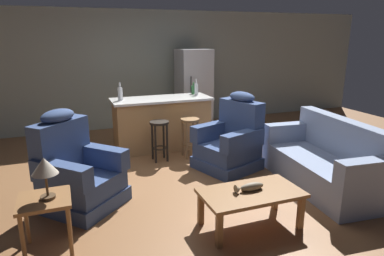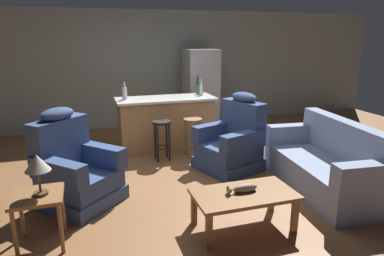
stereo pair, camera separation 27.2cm
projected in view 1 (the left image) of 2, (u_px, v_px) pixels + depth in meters
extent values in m
plane|color=brown|center=(187.00, 174.00, 5.24)|extent=(12.00, 12.00, 0.00)
cube|color=#939E93|center=(139.00, 70.00, 7.72)|extent=(12.00, 0.05, 2.60)
cube|color=olive|center=(251.00, 193.00, 3.71)|extent=(1.10, 0.60, 0.04)
cube|color=olive|center=(219.00, 230.00, 3.38)|extent=(0.06, 0.06, 0.38)
cube|color=olive|center=(301.00, 212.00, 3.72)|extent=(0.06, 0.06, 0.38)
cube|color=olive|center=(201.00, 208.00, 3.81)|extent=(0.06, 0.06, 0.38)
cube|color=olive|center=(275.00, 194.00, 4.15)|extent=(0.06, 0.06, 0.38)
cube|color=#4C3823|center=(252.00, 190.00, 3.72)|extent=(0.22, 0.07, 0.01)
ellipsoid|color=gray|center=(252.00, 187.00, 3.71)|extent=(0.28, 0.09, 0.09)
cone|color=gray|center=(238.00, 189.00, 3.65)|extent=(0.06, 0.10, 0.10)
cube|color=#8493B2|center=(320.00, 179.00, 4.80)|extent=(1.02, 1.97, 0.20)
cube|color=#8493B2|center=(322.00, 165.00, 4.74)|extent=(1.02, 1.97, 0.22)
cube|color=#8493B2|center=(344.00, 138.00, 4.73)|extent=(0.38, 1.91, 0.52)
cube|color=#8493B2|center=(370.00, 171.00, 3.89)|extent=(0.86, 0.28, 0.28)
cube|color=#8493B2|center=(290.00, 132.00, 5.47)|extent=(0.86, 0.28, 0.28)
cube|color=#384C7A|center=(84.00, 199.00, 4.24)|extent=(1.19, 1.19, 0.18)
cube|color=#384C7A|center=(83.00, 183.00, 4.19)|extent=(1.10, 1.10, 0.24)
cube|color=#384C7A|center=(61.00, 146.00, 4.20)|extent=(0.71, 0.69, 0.64)
ellipsoid|color=#384C7A|center=(58.00, 116.00, 4.10)|extent=(0.52, 0.51, 0.16)
cube|color=#384C7A|center=(100.00, 156.00, 4.40)|extent=(0.68, 0.70, 0.26)
cube|color=#384C7A|center=(61.00, 174.00, 3.82)|extent=(0.68, 0.70, 0.26)
cube|color=#384C7A|center=(227.00, 163.00, 5.44)|extent=(1.07, 1.07, 0.18)
cube|color=#384C7A|center=(227.00, 150.00, 5.39)|extent=(1.00, 0.98, 0.24)
cube|color=#384C7A|center=(241.00, 120.00, 5.46)|extent=(0.48, 0.79, 0.64)
ellipsoid|color=#384C7A|center=(242.00, 97.00, 5.36)|extent=(0.40, 0.52, 0.16)
cube|color=#384C7A|center=(243.00, 140.00, 5.07)|extent=(0.81, 0.44, 0.26)
cube|color=#384C7A|center=(212.00, 131.00, 5.55)|extent=(0.81, 0.44, 0.26)
cube|color=olive|center=(44.00, 200.00, 3.25)|extent=(0.48, 0.48, 0.04)
cylinder|color=olive|center=(23.00, 242.00, 3.07)|extent=(0.04, 0.04, 0.52)
cylinder|color=olive|center=(70.00, 233.00, 3.21)|extent=(0.04, 0.04, 0.52)
cylinder|color=olive|center=(26.00, 220.00, 3.43)|extent=(0.04, 0.04, 0.52)
cylinder|color=olive|center=(69.00, 213.00, 3.57)|extent=(0.04, 0.04, 0.52)
cylinder|color=#4C3823|center=(48.00, 197.00, 3.23)|extent=(0.14, 0.14, 0.03)
cylinder|color=#4C3823|center=(47.00, 185.00, 3.20)|extent=(0.02, 0.02, 0.22)
cone|color=#BCB29E|center=(44.00, 166.00, 3.15)|extent=(0.24, 0.24, 0.16)
cube|color=#AD7F4C|center=(162.00, 124.00, 6.34)|extent=(1.71, 0.63, 0.91)
cube|color=silver|center=(161.00, 99.00, 6.21)|extent=(1.80, 0.70, 0.04)
cylinder|color=black|center=(159.00, 123.00, 5.64)|extent=(0.32, 0.32, 0.04)
torus|color=black|center=(160.00, 148.00, 5.75)|extent=(0.23, 0.23, 0.02)
cylinder|color=black|center=(155.00, 145.00, 5.60)|extent=(0.04, 0.04, 0.64)
cylinder|color=black|center=(167.00, 143.00, 5.67)|extent=(0.04, 0.04, 0.64)
cylinder|color=black|center=(152.00, 141.00, 5.78)|extent=(0.04, 0.04, 0.64)
cylinder|color=black|center=(164.00, 140.00, 5.85)|extent=(0.04, 0.04, 0.64)
cylinder|color=olive|center=(190.00, 120.00, 5.83)|extent=(0.32, 0.32, 0.04)
torus|color=olive|center=(190.00, 144.00, 5.94)|extent=(0.23, 0.23, 0.02)
cylinder|color=olive|center=(187.00, 141.00, 5.79)|extent=(0.04, 0.04, 0.64)
cylinder|color=olive|center=(197.00, 140.00, 5.86)|extent=(0.04, 0.04, 0.64)
cylinder|color=olive|center=(183.00, 138.00, 5.97)|extent=(0.04, 0.04, 0.64)
cylinder|color=olive|center=(193.00, 137.00, 6.04)|extent=(0.04, 0.04, 0.64)
cube|color=#B7B7BC|center=(194.00, 89.00, 7.68)|extent=(0.70, 0.66, 1.76)
cylinder|color=#333338|center=(191.00, 88.00, 7.28)|extent=(0.02, 0.02, 0.50)
cylinder|color=#2D6B38|center=(193.00, 90.00, 6.64)|extent=(0.09, 0.09, 0.16)
cylinder|color=#2D6B38|center=(193.00, 84.00, 6.61)|extent=(0.03, 0.03, 0.07)
cylinder|color=silver|center=(196.00, 89.00, 6.50)|extent=(0.07, 0.07, 0.21)
cylinder|color=silver|center=(196.00, 82.00, 6.46)|extent=(0.03, 0.03, 0.09)
cylinder|color=silver|center=(120.00, 94.00, 5.97)|extent=(0.09, 0.09, 0.22)
cylinder|color=silver|center=(120.00, 85.00, 5.93)|extent=(0.03, 0.03, 0.09)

